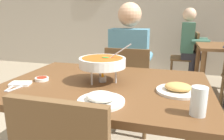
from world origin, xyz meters
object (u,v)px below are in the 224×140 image
(rice_plate, at_px, (101,99))
(patron_bg_middle, at_px, (189,42))
(chair_bg_middle, at_px, (189,54))
(appetizer_plate, at_px, (178,89))
(drink_glass, at_px, (199,103))
(curry_bowl, at_px, (102,63))
(sauce_dish, at_px, (42,79))
(chair_diner_main, at_px, (128,85))
(diner_main, at_px, (130,62))
(dining_table_main, at_px, (106,99))

(rice_plate, xyz_separation_m, patron_bg_middle, (0.60, 2.94, -0.05))
(rice_plate, height_order, chair_bg_middle, chair_bg_middle)
(rice_plate, height_order, appetizer_plate, same)
(drink_glass, distance_m, patron_bg_middle, 2.96)
(appetizer_plate, xyz_separation_m, patron_bg_middle, (0.23, 2.69, -0.05))
(curry_bowl, distance_m, rice_plate, 0.36)
(drink_glass, height_order, patron_bg_middle, patron_bg_middle)
(sauce_dish, bearing_deg, chair_bg_middle, 68.09)
(chair_bg_middle, relative_size, patron_bg_middle, 0.69)
(curry_bowl, relative_size, patron_bg_middle, 0.25)
(drink_glass, bearing_deg, curry_bowl, 148.40)
(chair_diner_main, xyz_separation_m, appetizer_plate, (0.44, -0.80, 0.28))
(chair_diner_main, bearing_deg, patron_bg_middle, 70.36)
(rice_plate, xyz_separation_m, sauce_dish, (-0.50, 0.24, -0.01))
(sauce_dish, bearing_deg, chair_diner_main, 62.21)
(chair_diner_main, xyz_separation_m, diner_main, (0.00, 0.03, 0.24))
(chair_diner_main, distance_m, rice_plate, 1.10)
(dining_table_main, bearing_deg, patron_bg_middle, 75.68)
(rice_plate, relative_size, chair_bg_middle, 0.27)
(dining_table_main, relative_size, appetizer_plate, 5.37)
(chair_diner_main, relative_size, rice_plate, 3.75)
(drink_glass, xyz_separation_m, patron_bg_middle, (0.15, 2.96, -0.08))
(chair_diner_main, relative_size, appetizer_plate, 3.75)
(dining_table_main, height_order, chair_diner_main, chair_diner_main)
(diner_main, distance_m, drink_glass, 1.22)
(dining_table_main, xyz_separation_m, drink_glass, (0.52, -0.32, 0.17))
(chair_diner_main, height_order, rice_plate, chair_diner_main)
(chair_diner_main, xyz_separation_m, patron_bg_middle, (0.67, 1.89, 0.24))
(diner_main, height_order, sauce_dish, diner_main)
(dining_table_main, distance_m, patron_bg_middle, 2.72)
(chair_diner_main, height_order, chair_bg_middle, same)
(dining_table_main, height_order, sauce_dish, sauce_dish)
(patron_bg_middle, bearing_deg, chair_diner_main, -109.64)
(curry_bowl, xyz_separation_m, chair_bg_middle, (0.72, 2.70, -0.39))
(dining_table_main, distance_m, drink_glass, 0.63)
(sauce_dish, height_order, patron_bg_middle, patron_bg_middle)
(dining_table_main, relative_size, diner_main, 0.98)
(appetizer_plate, relative_size, drink_glass, 1.85)
(appetizer_plate, bearing_deg, drink_glass, -73.54)
(patron_bg_middle, bearing_deg, drink_glass, -92.89)
(diner_main, bearing_deg, chair_diner_main, -90.00)
(chair_diner_main, bearing_deg, rice_plate, -86.06)
(rice_plate, xyz_separation_m, drink_glass, (0.45, -0.01, 0.04))
(chair_bg_middle, bearing_deg, chair_diner_main, -109.32)
(chair_diner_main, relative_size, drink_glass, 6.92)
(rice_plate, distance_m, chair_bg_middle, 3.10)
(chair_diner_main, relative_size, sauce_dish, 10.00)
(diner_main, bearing_deg, patron_bg_middle, 70.04)
(chair_diner_main, distance_m, curry_bowl, 0.83)
(chair_diner_main, bearing_deg, dining_table_main, -90.00)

